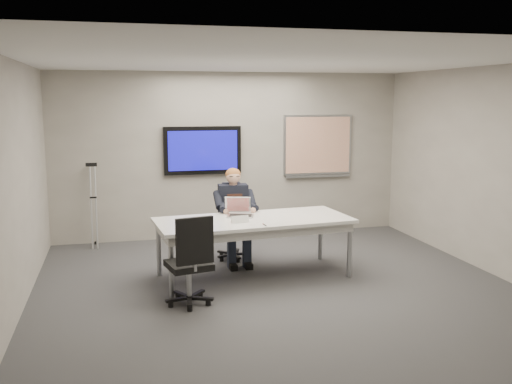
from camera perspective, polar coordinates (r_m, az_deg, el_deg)
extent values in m
cube|color=#39393C|center=(7.19, 2.39, -9.84)|extent=(6.00, 6.00, 0.02)
cube|color=white|center=(6.81, 2.56, 13.02)|extent=(6.00, 6.00, 0.02)
cube|color=gray|center=(9.76, -2.49, 3.69)|extent=(6.00, 0.02, 2.80)
cube|color=gray|center=(4.12, 14.30, -4.51)|extent=(6.00, 0.02, 2.80)
cube|color=gray|center=(6.68, -23.07, 0.30)|extent=(0.02, 6.00, 2.80)
cube|color=gray|center=(8.22, 22.99, 1.88)|extent=(0.02, 6.00, 2.80)
cube|color=white|center=(7.55, -0.24, -2.84)|extent=(2.65, 1.29, 0.04)
cube|color=#B7B7B3|center=(7.57, -0.24, -3.48)|extent=(2.53, 1.18, 0.11)
cylinder|color=#979A9F|center=(6.94, -8.48, -7.43)|extent=(0.06, 0.06, 0.75)
cylinder|color=#979A9F|center=(7.71, 9.33, -5.73)|extent=(0.06, 0.06, 0.75)
cylinder|color=#979A9F|center=(7.79, -9.71, -5.59)|extent=(0.06, 0.06, 0.75)
cylinder|color=#979A9F|center=(8.49, 6.45, -4.27)|extent=(0.06, 0.06, 0.75)
cube|color=black|center=(9.61, -5.36, 4.17)|extent=(1.30, 0.08, 0.80)
cube|color=#0C0B7E|center=(9.57, -5.32, 4.15)|extent=(1.16, 0.01, 0.66)
cube|color=#979A9F|center=(10.14, 6.18, 4.71)|extent=(1.25, 0.04, 1.05)
cube|color=white|center=(10.12, 6.23, 4.70)|extent=(1.18, 0.01, 0.98)
cube|color=#979A9F|center=(10.16, 6.20, 1.60)|extent=(1.18, 0.05, 0.04)
cylinder|color=#979A9F|center=(8.50, -2.33, -4.91)|extent=(0.06, 0.06, 0.35)
cube|color=black|center=(8.45, -2.33, -3.77)|extent=(0.51, 0.51, 0.07)
cube|color=black|center=(8.60, -2.40, -1.38)|extent=(0.41, 0.11, 0.50)
cylinder|color=#979A9F|center=(6.70, -6.71, -8.77)|extent=(0.06, 0.06, 0.37)
cube|color=black|center=(6.65, -6.74, -7.26)|extent=(0.55, 0.55, 0.07)
cube|color=black|center=(6.35, -6.15, -4.88)|extent=(0.43, 0.14, 0.53)
cube|color=black|center=(8.35, -2.31, -1.21)|extent=(0.43, 0.26, 0.58)
cube|color=#331B15|center=(8.22, -2.14, -1.16)|extent=(0.22, 0.03, 0.28)
sphere|color=#DFA588|center=(8.25, -2.29, 1.56)|extent=(0.21, 0.21, 0.21)
ellipsoid|color=#955D26|center=(8.26, -2.31, 1.78)|extent=(0.22, 0.22, 0.18)
cube|color=#B3B3B6|center=(7.68, -1.57, -2.40)|extent=(0.41, 0.34, 0.02)
cube|color=black|center=(7.67, -1.56, -2.34)|extent=(0.33, 0.25, 0.00)
cube|color=#B3B3B6|center=(7.81, -1.83, -1.28)|extent=(0.36, 0.19, 0.23)
cube|color=red|center=(7.80, -1.81, -1.28)|extent=(0.31, 0.16, 0.19)
cylinder|color=black|center=(7.16, 0.87, -3.30)|extent=(0.02, 0.14, 0.01)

